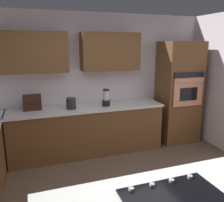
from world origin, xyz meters
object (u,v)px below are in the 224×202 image
(wall_oven, at_px, (179,93))
(blender, at_px, (106,99))
(spice_rack, at_px, (32,103))
(kettle, at_px, (71,103))
(cooktop, at_px, (178,201))

(wall_oven, relative_size, blender, 6.57)
(spice_rack, distance_m, kettle, 0.66)
(cooktop, height_order, spice_rack, spice_rack)
(blender, distance_m, kettle, 0.65)
(blender, bearing_deg, kettle, 0.00)
(wall_oven, height_order, spice_rack, wall_oven)
(cooktop, bearing_deg, blender, -97.16)
(wall_oven, bearing_deg, blender, 1.10)
(cooktop, relative_size, kettle, 3.83)
(wall_oven, xyz_separation_m, kettle, (2.25, 0.03, -0.04))
(wall_oven, relative_size, spice_rack, 6.80)
(blender, distance_m, spice_rack, 1.31)
(blender, bearing_deg, cooktop, 82.84)
(blender, xyz_separation_m, kettle, (0.65, 0.00, -0.04))
(wall_oven, height_order, cooktop, wall_oven)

